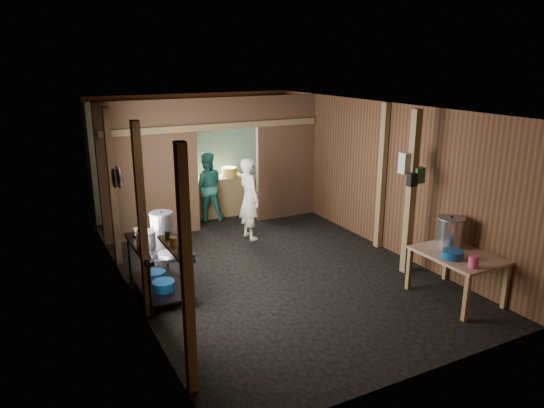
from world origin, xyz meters
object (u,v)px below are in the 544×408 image
gas_range (159,269)px  stock_pot (450,233)px  stove_pot_large (161,224)px  cook (250,199)px  prep_table (456,276)px  yellow_tub (229,172)px  pink_bucket (474,262)px

gas_range → stock_pot: 4.24m
stock_pot → gas_range: bearing=155.2°
stock_pot → stove_pot_large: bearing=149.6°
stove_pot_large → cook: size_ratio=0.22×
stove_pot_large → prep_table: bearing=-34.4°
yellow_tub → cook: 1.69m
stock_pot → pink_bucket: size_ratio=2.87×
gas_range → yellow_tub: bearing=52.8°
stock_pot → pink_bucket: 0.78m
prep_table → stock_pot: size_ratio=2.52×
prep_table → cook: 3.97m
stove_pot_large → yellow_tub: 3.68m
yellow_tub → cook: size_ratio=0.22×
stock_pot → yellow_tub: (-1.35, 5.02, 0.05)m
prep_table → stove_pot_large: 4.33m
yellow_tub → cook: bearing=-100.0°
gas_range → pink_bucket: size_ratio=8.53×
prep_table → cook: size_ratio=0.74×
pink_bucket → yellow_tub: yellow_tub is taller
yellow_tub → stove_pot_large: bearing=-128.7°
stock_pot → pink_bucket: (-0.30, -0.71, -0.13)m
gas_range → stove_pot_large: stove_pot_large is taller
prep_table → pink_bucket: bearing=-114.2°
yellow_tub → stock_pot: bearing=-74.9°
stove_pot_large → stock_pot: stove_pot_large is taller
gas_range → stove_pot_large: 0.69m
stove_pot_large → pink_bucket: size_ratio=2.19×
gas_range → stove_pot_large: (0.17, 0.38, 0.55)m
gas_range → cook: (2.18, 1.60, 0.38)m
prep_table → stove_pot_large: size_ratio=3.32×
gas_range → stock_pot: stock_pot is taller
pink_bucket → prep_table: bearing=65.8°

